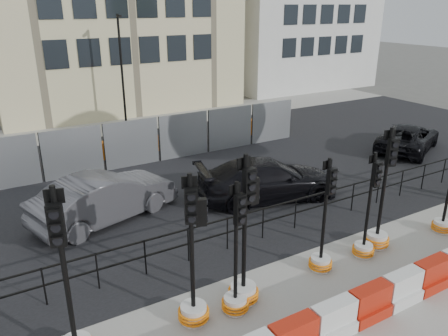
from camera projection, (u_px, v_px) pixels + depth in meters
ground at (288, 258)px, 11.85m from camera, size 120.00×120.00×0.00m
sidewalk_near at (374, 323)px, 9.43m from camera, size 40.00×6.00×0.02m
road at (179, 176)px, 17.50m from camera, size 40.00×14.00×0.03m
sidewalk_far at (112, 125)px, 24.77m from camera, size 40.00×4.00×0.02m
kerb_railing at (263, 218)px, 12.58m from camera, size 18.00×0.04×1.00m
heras_fencing at (163, 140)px, 19.86m from camera, size 14.33×1.72×2.00m
lamp_post_far at (122, 69)px, 23.05m from camera, size 0.12×0.56×6.00m
barrier_row at (369, 304)px, 9.46m from camera, size 13.60×0.50×0.80m
traffic_signal_a at (73, 328)px, 8.20m from camera, size 0.72×0.72×3.67m
traffic_signal_b at (194, 290)px, 9.19m from camera, size 0.68×0.68×3.46m
traffic_signal_c at (236, 287)px, 9.57m from camera, size 0.62×0.62×3.15m
traffic_signal_d at (245, 270)px, 9.82m from camera, size 0.71×0.71×3.62m
traffic_signal_e at (322, 248)px, 11.11m from camera, size 0.61×0.61×3.08m
traffic_signal_f at (366, 233)px, 11.70m from camera, size 0.59×0.59×2.99m
traffic_signal_g at (379, 224)px, 12.14m from camera, size 0.69×0.69×3.51m
traffic_signal_h at (445, 213)px, 12.98m from camera, size 0.61×0.61×3.09m
car_b at (105, 197)px, 13.72m from camera, size 4.26×5.59×1.54m
car_c at (267, 180)px, 15.23m from camera, size 4.29×5.89×1.44m
car_d at (408, 138)px, 20.35m from camera, size 5.53×6.11×1.26m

